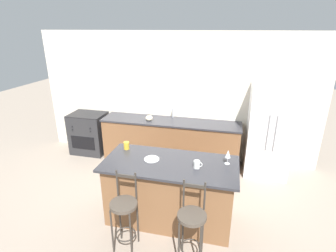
{
  "coord_description": "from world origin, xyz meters",
  "views": [
    {
      "loc": [
        1.16,
        -4.65,
        2.76
      ],
      "look_at": [
        0.17,
        -0.54,
        1.16
      ],
      "focal_mm": 28.0,
      "sensor_mm": 36.0,
      "label": 1
    }
  ],
  "objects_px": {
    "bar_stool_near": "(124,211)",
    "pumpkin_decoration": "(149,118)",
    "wine_glass": "(228,154)",
    "refrigerator": "(269,131)",
    "oven_range": "(89,133)",
    "bar_stool_far": "(192,223)",
    "dinner_plate": "(152,159)",
    "coffee_mug": "(197,164)",
    "tumbler_cup": "(126,146)"
  },
  "relations": [
    {
      "from": "refrigerator",
      "to": "bar_stool_near",
      "type": "xyz_separation_m",
      "value": [
        -1.96,
        -2.46,
        -0.33
      ]
    },
    {
      "from": "oven_range",
      "to": "bar_stool_near",
      "type": "distance_m",
      "value": 3.15
    },
    {
      "from": "bar_stool_near",
      "to": "pumpkin_decoration",
      "type": "bearing_deg",
      "value": 99.85
    },
    {
      "from": "dinner_plate",
      "to": "coffee_mug",
      "type": "bearing_deg",
      "value": -6.95
    },
    {
      "from": "tumbler_cup",
      "to": "dinner_plate",
      "type": "bearing_deg",
      "value": -26.68
    },
    {
      "from": "tumbler_cup",
      "to": "pumpkin_decoration",
      "type": "height_order",
      "value": "tumbler_cup"
    },
    {
      "from": "dinner_plate",
      "to": "refrigerator",
      "type": "bearing_deg",
      "value": 43.98
    },
    {
      "from": "dinner_plate",
      "to": "bar_stool_far",
      "type": "bearing_deg",
      "value": -45.68
    },
    {
      "from": "bar_stool_far",
      "to": "dinner_plate",
      "type": "bearing_deg",
      "value": 134.32
    },
    {
      "from": "refrigerator",
      "to": "bar_stool_near",
      "type": "distance_m",
      "value": 3.16
    },
    {
      "from": "oven_range",
      "to": "wine_glass",
      "type": "distance_m",
      "value": 3.6
    },
    {
      "from": "coffee_mug",
      "to": "bar_stool_near",
      "type": "bearing_deg",
      "value": -142.24
    },
    {
      "from": "oven_range",
      "to": "tumbler_cup",
      "type": "bearing_deg",
      "value": -44.33
    },
    {
      "from": "oven_range",
      "to": "refrigerator",
      "type": "bearing_deg",
      "value": -0.56
    },
    {
      "from": "refrigerator",
      "to": "coffee_mug",
      "type": "xyz_separation_m",
      "value": [
        -1.14,
        -1.83,
        0.11
      ]
    },
    {
      "from": "tumbler_cup",
      "to": "oven_range",
      "type": "bearing_deg",
      "value": 135.67
    },
    {
      "from": "oven_range",
      "to": "pumpkin_decoration",
      "type": "distance_m",
      "value": 1.59
    },
    {
      "from": "dinner_plate",
      "to": "coffee_mug",
      "type": "height_order",
      "value": "coffee_mug"
    },
    {
      "from": "oven_range",
      "to": "bar_stool_far",
      "type": "distance_m",
      "value": 3.74
    },
    {
      "from": "refrigerator",
      "to": "coffee_mug",
      "type": "relative_size",
      "value": 14.69
    },
    {
      "from": "tumbler_cup",
      "to": "bar_stool_near",
      "type": "bearing_deg",
      "value": -70.78
    },
    {
      "from": "dinner_plate",
      "to": "pumpkin_decoration",
      "type": "height_order",
      "value": "pumpkin_decoration"
    },
    {
      "from": "dinner_plate",
      "to": "wine_glass",
      "type": "height_order",
      "value": "wine_glass"
    },
    {
      "from": "oven_range",
      "to": "pumpkin_decoration",
      "type": "relative_size",
      "value": 6.48
    },
    {
      "from": "oven_range",
      "to": "wine_glass",
      "type": "bearing_deg",
      "value": -27.79
    },
    {
      "from": "refrigerator",
      "to": "bar_stool_near",
      "type": "bearing_deg",
      "value": -128.51
    },
    {
      "from": "bar_stool_far",
      "to": "coffee_mug",
      "type": "relative_size",
      "value": 8.88
    },
    {
      "from": "coffee_mug",
      "to": "oven_range",
      "type": "bearing_deg",
      "value": 145.69
    },
    {
      "from": "coffee_mug",
      "to": "pumpkin_decoration",
      "type": "height_order",
      "value": "pumpkin_decoration"
    },
    {
      "from": "refrigerator",
      "to": "coffee_mug",
      "type": "distance_m",
      "value": 2.15
    },
    {
      "from": "bar_stool_far",
      "to": "dinner_plate",
      "type": "height_order",
      "value": "bar_stool_far"
    },
    {
      "from": "dinner_plate",
      "to": "tumbler_cup",
      "type": "distance_m",
      "value": 0.55
    },
    {
      "from": "wine_glass",
      "to": "refrigerator",
      "type": "bearing_deg",
      "value": 65.4
    },
    {
      "from": "refrigerator",
      "to": "tumbler_cup",
      "type": "bearing_deg",
      "value": -146.84
    },
    {
      "from": "coffee_mug",
      "to": "tumbler_cup",
      "type": "distance_m",
      "value": 1.2
    },
    {
      "from": "dinner_plate",
      "to": "wine_glass",
      "type": "bearing_deg",
      "value": 7.04
    },
    {
      "from": "tumbler_cup",
      "to": "wine_glass",
      "type": "bearing_deg",
      "value": -4.14
    },
    {
      "from": "refrigerator",
      "to": "pumpkin_decoration",
      "type": "height_order",
      "value": "refrigerator"
    },
    {
      "from": "bar_stool_far",
      "to": "pumpkin_decoration",
      "type": "bearing_deg",
      "value": 118.02
    },
    {
      "from": "wine_glass",
      "to": "tumbler_cup",
      "type": "relative_size",
      "value": 1.8
    },
    {
      "from": "bar_stool_far",
      "to": "refrigerator",
      "type": "bearing_deg",
      "value": 66.12
    },
    {
      "from": "bar_stool_near",
      "to": "bar_stool_far",
      "type": "relative_size",
      "value": 1.0
    },
    {
      "from": "refrigerator",
      "to": "pumpkin_decoration",
      "type": "bearing_deg",
      "value": -178.29
    },
    {
      "from": "oven_range",
      "to": "dinner_plate",
      "type": "xyz_separation_m",
      "value": [
        2.06,
        -1.78,
        0.5
      ]
    },
    {
      "from": "bar_stool_near",
      "to": "refrigerator",
      "type": "bearing_deg",
      "value": 51.49
    },
    {
      "from": "bar_stool_far",
      "to": "coffee_mug",
      "type": "distance_m",
      "value": 0.78
    },
    {
      "from": "refrigerator",
      "to": "bar_stool_far",
      "type": "relative_size",
      "value": 1.65
    },
    {
      "from": "refrigerator",
      "to": "oven_range",
      "type": "xyz_separation_m",
      "value": [
        -3.87,
        0.04,
        -0.43
      ]
    },
    {
      "from": "coffee_mug",
      "to": "pumpkin_decoration",
      "type": "relative_size",
      "value": 0.85
    },
    {
      "from": "refrigerator",
      "to": "pumpkin_decoration",
      "type": "distance_m",
      "value": 2.38
    }
  ]
}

